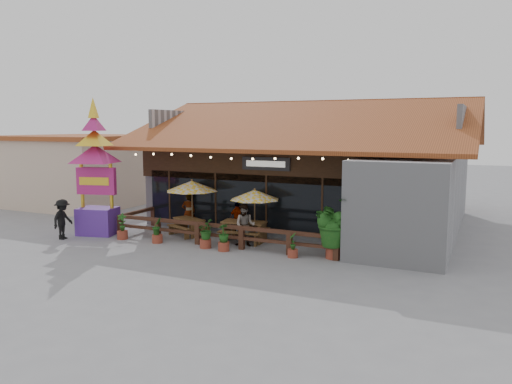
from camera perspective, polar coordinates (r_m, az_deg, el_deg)
The scene contains 19 objects.
ground at distance 19.87m, azimuth 0.31°, elevation -6.39°, with size 100.00×100.00×0.00m, color gray.
restaurant_building at distance 25.48m, azimuth 7.13°, elevation 1.67°, with size 15.50×14.73×6.09m.
patio_railing at distance 20.54m, azimuth -5.73°, elevation -4.21°, with size 10.00×2.60×0.92m.
neighbor_building at distance 33.07m, azimuth -19.27°, elevation 2.52°, with size 8.40×8.40×4.22m.
umbrella_left at distance 22.08m, azimuth -7.34°, elevation 0.66°, with size 2.84×2.84×2.48m.
umbrella_right at distance 20.59m, azimuth -0.15°, elevation -0.35°, with size 2.18×2.18×2.25m.
picnic_table_left at distance 22.22m, azimuth -7.66°, elevation -3.64°, with size 1.95×1.84×0.74m.
picnic_table_right at distance 20.79m, azimuth -1.38°, elevation -4.13°, with size 1.95×1.73×0.86m.
thai_sign_tower at distance 22.95m, azimuth -17.89°, elevation 3.77°, with size 2.91×2.91×6.48m.
tropical_plant at distance 18.27m, azimuth 8.98°, elevation -3.53°, with size 2.18×2.18×2.28m.
diner_a at distance 23.18m, azimuth -7.70°, elevation -2.29°, with size 0.62×0.41×1.71m, color #372011.
diner_b at distance 19.98m, azimuth -1.26°, elevation -3.82°, with size 0.83×0.65×1.70m, color #372011.
diner_c at distance 21.73m, azimuth -2.09°, elevation -3.11°, with size 0.90×0.38×1.54m, color #372011.
pedestrian at distance 22.73m, azimuth -21.23°, elevation -2.93°, with size 1.11×0.64×1.72m, color black.
planter_a at distance 22.02m, azimuth -15.04°, elevation -4.03°, with size 0.46×0.45×1.11m.
planter_b at distance 20.99m, azimuth -11.24°, elevation -4.44°, with size 0.43×0.47×1.06m.
planter_c at distance 19.80m, azimuth -5.81°, elevation -4.63°, with size 0.87×0.89×1.11m.
planter_d at distance 19.31m, azimuth -3.71°, elevation -5.24°, with size 0.55×0.55×1.07m.
planter_e at distance 18.41m, azimuth 4.23°, elevation -6.28°, with size 0.38×0.39×0.94m.
Camera 1 is at (8.12, -17.49, 4.79)m, focal length 35.00 mm.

